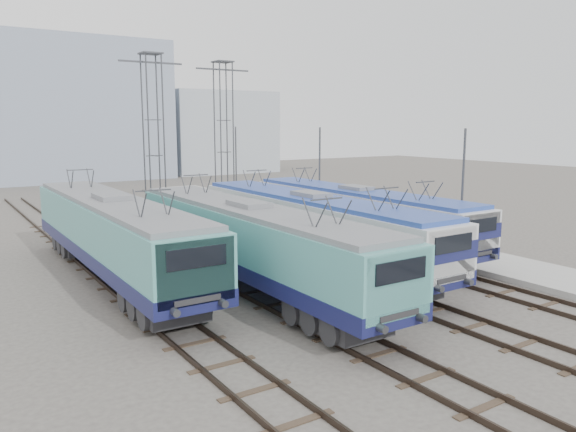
# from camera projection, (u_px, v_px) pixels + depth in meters

# --- Properties ---
(ground) EXTENTS (160.00, 160.00, 0.00)m
(ground) POSITION_uv_depth(u_px,v_px,m) (353.00, 308.00, 22.22)
(ground) COLOR #514C47
(platform) EXTENTS (4.00, 70.00, 0.30)m
(platform) POSITION_uv_depth(u_px,v_px,m) (398.00, 241.00, 34.31)
(platform) COLOR #9E9E99
(platform) RESTS_ON ground
(locomotive_far_left) EXTENTS (2.98, 18.83, 3.54)m
(locomotive_far_left) POSITION_uv_depth(u_px,v_px,m) (114.00, 232.00, 25.53)
(locomotive_far_left) COLOR #16194B
(locomotive_far_left) RESTS_ON ground
(locomotive_center_left) EXTENTS (2.90, 18.29, 3.44)m
(locomotive_center_left) POSITION_uv_depth(u_px,v_px,m) (252.00, 240.00, 24.01)
(locomotive_center_left) COLOR #16194B
(locomotive_center_left) RESTS_ON ground
(locomotive_center_right) EXTENTS (2.85, 18.00, 3.38)m
(locomotive_center_right) POSITION_uv_depth(u_px,v_px,m) (313.00, 224.00, 27.92)
(locomotive_center_right) COLOR #16194B
(locomotive_center_right) RESTS_ON ground
(locomotive_far_right) EXTENTS (2.74, 17.33, 3.26)m
(locomotive_far_right) POSITION_uv_depth(u_px,v_px,m) (358.00, 213.00, 31.93)
(locomotive_far_right) COLOR #16194B
(locomotive_far_right) RESTS_ON ground
(catenary_tower_west) EXTENTS (4.50, 1.20, 12.00)m
(catenary_tower_west) POSITION_uv_depth(u_px,v_px,m) (154.00, 132.00, 39.33)
(catenary_tower_west) COLOR #3F4247
(catenary_tower_west) RESTS_ON ground
(catenary_tower_east) EXTENTS (4.50, 1.20, 12.00)m
(catenary_tower_east) POSITION_uv_depth(u_px,v_px,m) (224.00, 131.00, 44.49)
(catenary_tower_east) COLOR #3F4247
(catenary_tower_east) RESTS_ON ground
(mast_front) EXTENTS (0.12, 0.12, 7.00)m
(mast_front) POSITION_uv_depth(u_px,v_px,m) (462.00, 199.00, 27.94)
(mast_front) COLOR #3F4247
(mast_front) RESTS_ON ground
(mast_mid) EXTENTS (0.12, 0.12, 7.00)m
(mast_mid) POSITION_uv_depth(u_px,v_px,m) (319.00, 180.00, 37.86)
(mast_mid) COLOR #3F4247
(mast_mid) RESTS_ON ground
(mast_rear) EXTENTS (0.12, 0.12, 7.00)m
(mast_rear) POSITION_uv_depth(u_px,v_px,m) (236.00, 168.00, 47.78)
(mast_rear) COLOR #3F4247
(mast_rear) RESTS_ON ground
(building_center) EXTENTS (22.00, 14.00, 18.00)m
(building_center) POSITION_uv_depth(u_px,v_px,m) (77.00, 110.00, 74.18)
(building_center) COLOR #8E9BB1
(building_center) RESTS_ON ground
(building_east) EXTENTS (16.00, 12.00, 12.00)m
(building_east) POSITION_uv_depth(u_px,v_px,m) (215.00, 132.00, 85.44)
(building_east) COLOR #A7B1BB
(building_east) RESTS_ON ground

